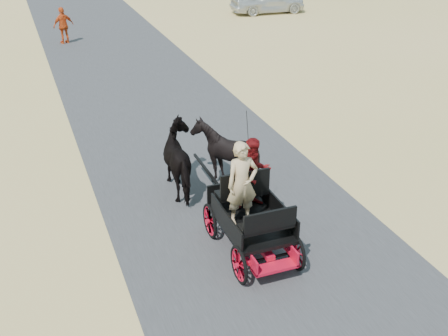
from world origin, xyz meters
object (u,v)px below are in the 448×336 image
object	(u,v)px
car_a	(268,0)
pedestrian	(64,25)
horse_left	(183,160)
horse_right	(225,153)
carriage	(251,236)

from	to	relation	value
car_a	pedestrian	bearing A→B (deg)	107.82
horse_left	horse_right	distance (m)	1.10
horse_right	car_a	distance (m)	21.41
carriage	car_a	bearing A→B (deg)	64.38
carriage	horse_left	bearing A→B (deg)	100.39
pedestrian	horse_right	bearing A→B (deg)	79.83
carriage	horse_right	world-z (taller)	horse_right
pedestrian	car_a	size ratio (longest dim) A/B	0.39
horse_right	horse_left	bearing A→B (deg)	0.00
horse_left	car_a	distance (m)	21.95
horse_left	car_a	world-z (taller)	horse_left
carriage	horse_left	xyz separation A→B (m)	(-0.55, 3.00, 0.49)
horse_right	carriage	bearing A→B (deg)	79.61
carriage	pedestrian	size ratio (longest dim) A/B	1.39
horse_left	horse_right	xyz separation A→B (m)	(1.10, 0.00, 0.00)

